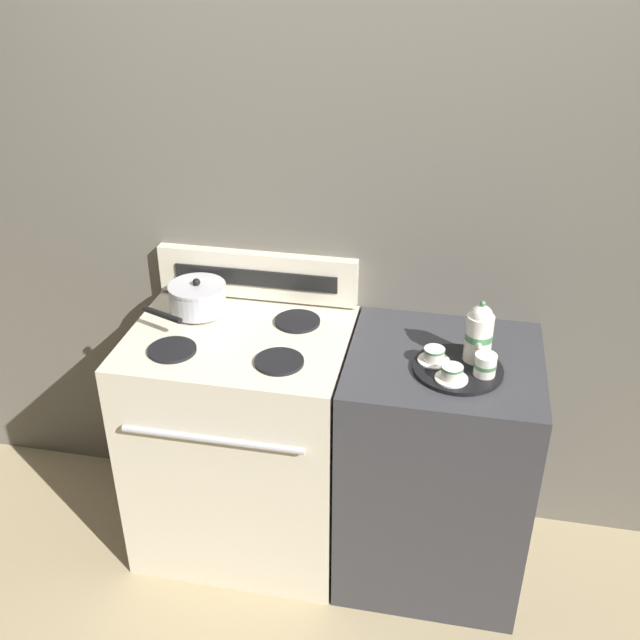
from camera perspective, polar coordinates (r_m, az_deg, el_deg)
name	(u,v)px	position (r m, az deg, el deg)	size (l,w,h in m)	color
ground_plane	(328,542)	(3.16, 0.63, -16.52)	(6.00, 6.00, 0.00)	tan
wall_back	(346,262)	(2.78, 2.03, 4.47)	(6.00, 0.05, 2.20)	#666056
stove	(244,441)	(2.91, -5.84, -9.13)	(0.78, 0.64, 0.94)	beige
control_panel	(257,275)	(2.83, -4.82, 3.41)	(0.76, 0.05, 0.18)	beige
side_counter	(435,466)	(2.82, 8.75, -10.91)	(0.65, 0.61, 0.93)	#38383D
saucepan	(197,298)	(2.78, -9.34, 1.68)	(0.25, 0.32, 0.13)	#B7B7BC
serving_tray	(458,369)	(2.48, 10.45, -3.69)	(0.29, 0.29, 0.01)	black
teapot	(479,333)	(2.48, 12.04, -0.98)	(0.09, 0.15, 0.22)	white
teacup_left	(434,355)	(2.48, 8.68, -2.66)	(0.11, 0.11, 0.05)	white
teacup_right	(452,373)	(2.40, 10.02, -4.00)	(0.11, 0.11, 0.05)	white
creamer_jug	(485,365)	(2.44, 12.48, -3.34)	(0.07, 0.07, 0.07)	white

